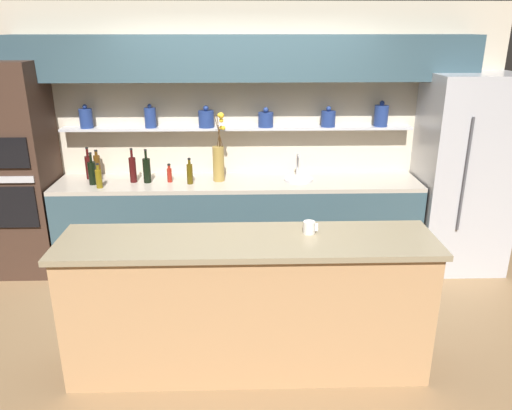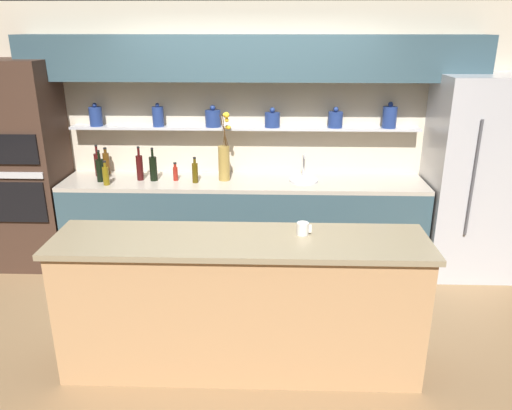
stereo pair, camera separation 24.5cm
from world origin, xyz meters
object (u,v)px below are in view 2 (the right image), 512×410
Objects in this scene: flower_vase at (224,159)px; bottle_wine_1 at (153,168)px; bottle_sauce_7 at (175,173)px; refrigerator at (474,178)px; oven_tower at (27,167)px; bottle_spirit_5 at (106,163)px; sink_fixture at (304,179)px; coffee_mug at (303,229)px; bottle_wine_2 at (100,170)px; bottle_oil_4 at (106,175)px; bottle_oil_3 at (195,172)px; bottle_wine_0 at (98,164)px; bottle_wine_6 at (140,167)px.

bottle_wine_1 is at bearing -177.02° from flower_vase.
bottle_wine_1 reaches higher than bottle_sauce_7.
oven_tower is at bearing 179.53° from refrigerator.
sink_fixture is at bearing -4.91° from bottle_spirit_5.
bottle_spirit_5 is at bearing 137.64° from coffee_mug.
bottle_wine_2 is 2.44m from coffee_mug.
sink_fixture is at bearing 5.68° from bottle_oil_4.
bottle_oil_3 is (-1.07, -0.09, 0.08)m from sink_fixture.
bottle_oil_4 is at bearing -174.32° from sink_fixture.
sink_fixture is 2.79× the size of coffee_mug.
bottle_wine_1 is at bearing 4.92° from bottle_wine_2.
bottle_wine_2 is (-1.22, -0.08, -0.10)m from flower_vase.
flower_vase is 0.71m from bottle_wine_1.
bottle_wine_2 is at bearing 128.13° from bottle_oil_4.
bottle_wine_1 reaches higher than bottle_oil_4.
flower_vase is at bearing 3.43° from bottle_sauce_7.
coffee_mug is (2.00, -1.70, 0.02)m from bottle_wine_0.
refrigerator reaches higher than bottle_wine_2.
bottle_oil_3 reaches higher than sink_fixture.
bottle_wine_6 is at bearing 179.41° from refrigerator.
bottle_wine_0 is 0.48m from bottle_wine_6.
bottle_wine_0 reaches higher than bottle_oil_4.
coffee_mug is at bearing -48.12° from bottle_wine_1.
flower_vase reaches higher than coffee_mug.
refrigerator reaches higher than bottle_wine_6.
flower_vase is 1.15m from bottle_oil_4.
refrigerator is at bearing -1.28° from flower_vase.
bottle_wine_6 reaches higher than bottle_oil_4.
sink_fixture is 1.54× the size of bottle_sauce_7.
refrigerator is at bearing -0.47° from oven_tower.
bottle_oil_3 is 0.99m from bottle_spirit_5.
bottle_wine_1 is at bearing -0.83° from oven_tower.
oven_tower is at bearing -179.48° from flower_vase.
bottle_oil_3 is at bearing -11.22° from bottle_wine_0.
bottle_spirit_5 is at bearing 176.52° from refrigerator.
bottle_oil_4 is at bearing -177.72° from refrigerator.
refrigerator reaches higher than bottle_wine_0.
oven_tower is 6.12× the size of bottle_wine_6.
bottle_spirit_5 is (-1.24, 0.17, -0.10)m from flower_vase.
bottle_wine_1 is at bearing -6.40° from bottle_wine_6.
bottle_oil_3 is (-2.72, -0.04, 0.04)m from refrigerator.
bottle_wine_0 is 3.17× the size of coffee_mug.
bottle_wine_0 is at bearing 10.77° from oven_tower.
coffee_mug is (2.68, -1.57, 0.02)m from oven_tower.
oven_tower reaches higher than bottle_spirit_5.
oven_tower is at bearing -179.74° from sink_fixture.
bottle_oil_4 is 0.67m from bottle_sauce_7.
oven_tower is 0.88m from bottle_oil_4.
bottle_wine_1 is (0.61, -0.15, 0.00)m from bottle_wine_0.
bottle_spirit_5 reaches higher than sink_fixture.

